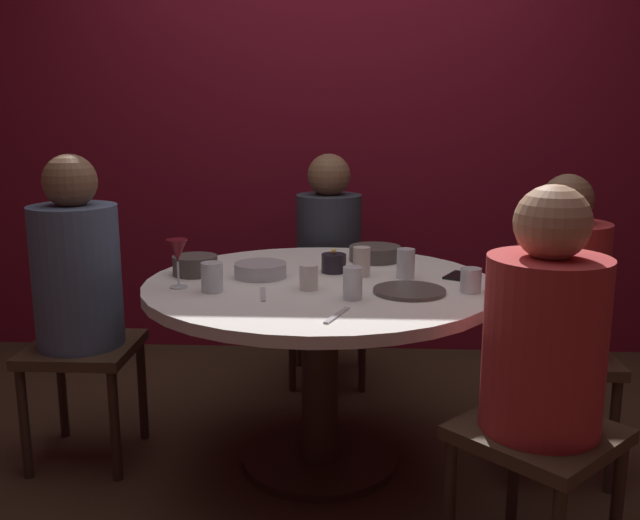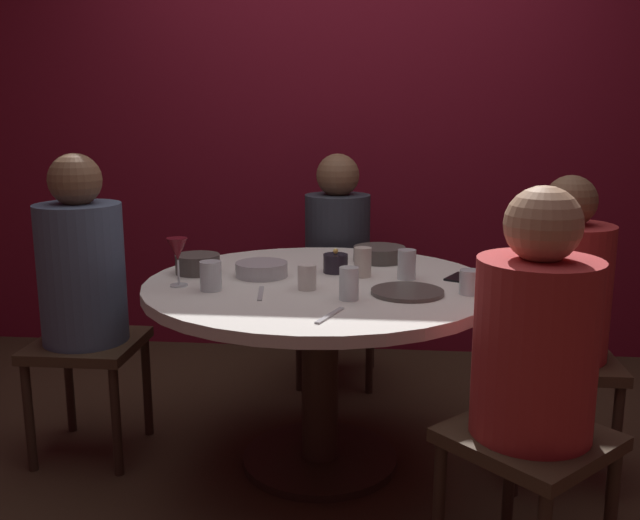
# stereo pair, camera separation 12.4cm
# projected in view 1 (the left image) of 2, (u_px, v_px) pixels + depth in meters

# --- Properties ---
(ground_plane) EXTENTS (8.00, 8.00, 0.00)m
(ground_plane) POSITION_uv_depth(u_px,v_px,m) (320.00, 462.00, 2.75)
(ground_plane) COLOR #382619
(back_wall) EXTENTS (6.00, 0.10, 2.60)m
(back_wall) POSITION_uv_depth(u_px,v_px,m) (332.00, 119.00, 3.85)
(back_wall) COLOR maroon
(back_wall) RESTS_ON ground
(dining_table) EXTENTS (1.30, 1.30, 0.73)m
(dining_table) POSITION_uv_depth(u_px,v_px,m) (320.00, 321.00, 2.63)
(dining_table) COLOR silver
(dining_table) RESTS_ON ground
(seated_diner_left) EXTENTS (0.40, 0.40, 1.19)m
(seated_diner_left) POSITION_uv_depth(u_px,v_px,m) (77.00, 277.00, 2.64)
(seated_diner_left) COLOR #3F2D1E
(seated_diner_left) RESTS_ON ground
(seated_diner_back) EXTENTS (0.40, 0.40, 1.14)m
(seated_diner_back) POSITION_uv_depth(u_px,v_px,m) (329.00, 242.00, 3.46)
(seated_diner_back) COLOR #3F2D1E
(seated_diner_back) RESTS_ON ground
(seated_diner_right) EXTENTS (0.40, 0.40, 1.13)m
(seated_diner_right) POSITION_uv_depth(u_px,v_px,m) (561.00, 292.00, 2.56)
(seated_diner_right) COLOR #3F2D1E
(seated_diner_right) RESTS_ON ground
(seated_diner_front_right) EXTENTS (0.57, 0.57, 1.16)m
(seated_diner_front_right) POSITION_uv_depth(u_px,v_px,m) (544.00, 344.00, 1.93)
(seated_diner_front_right) COLOR #3F2D1E
(seated_diner_front_right) RESTS_ON ground
(candle_holder) EXTENTS (0.10, 0.10, 0.09)m
(candle_holder) POSITION_uv_depth(u_px,v_px,m) (334.00, 263.00, 2.73)
(candle_holder) COLOR black
(candle_holder) RESTS_ON dining_table
(wine_glass) EXTENTS (0.08, 0.08, 0.18)m
(wine_glass) POSITION_uv_depth(u_px,v_px,m) (177.00, 253.00, 2.47)
(wine_glass) COLOR silver
(wine_glass) RESTS_ON dining_table
(dinner_plate) EXTENTS (0.25, 0.25, 0.01)m
(dinner_plate) POSITION_uv_depth(u_px,v_px,m) (409.00, 291.00, 2.43)
(dinner_plate) COLOR #4C4742
(dinner_plate) RESTS_ON dining_table
(cell_phone) EXTENTS (0.13, 0.16, 0.01)m
(cell_phone) POSITION_uv_depth(u_px,v_px,m) (457.00, 276.00, 2.67)
(cell_phone) COLOR black
(cell_phone) RESTS_ON dining_table
(bowl_serving_large) EXTENTS (0.20, 0.20, 0.05)m
(bowl_serving_large) POSITION_uv_depth(u_px,v_px,m) (260.00, 270.00, 2.66)
(bowl_serving_large) COLOR #B7B7BC
(bowl_serving_large) RESTS_ON dining_table
(bowl_salad_center) EXTENTS (0.17, 0.17, 0.07)m
(bowl_salad_center) POSITION_uv_depth(u_px,v_px,m) (195.00, 265.00, 2.69)
(bowl_salad_center) COLOR #4C4742
(bowl_salad_center) RESTS_ON dining_table
(bowl_small_white) EXTENTS (0.22, 0.22, 0.06)m
(bowl_small_white) POSITION_uv_depth(u_px,v_px,m) (375.00, 253.00, 2.95)
(bowl_small_white) COLOR #4C4742
(bowl_small_white) RESTS_ON dining_table
(cup_near_candle) EXTENTS (0.08, 0.08, 0.10)m
(cup_near_candle) POSITION_uv_depth(u_px,v_px,m) (212.00, 277.00, 2.44)
(cup_near_candle) COLOR silver
(cup_near_candle) RESTS_ON dining_table
(cup_by_left_diner) EXTENTS (0.07, 0.07, 0.11)m
(cup_by_left_diner) POSITION_uv_depth(u_px,v_px,m) (353.00, 283.00, 2.34)
(cup_by_left_diner) COLOR silver
(cup_by_left_diner) RESTS_ON dining_table
(cup_by_right_diner) EXTENTS (0.07, 0.07, 0.09)m
(cup_by_right_diner) POSITION_uv_depth(u_px,v_px,m) (309.00, 277.00, 2.47)
(cup_by_right_diner) COLOR silver
(cup_by_right_diner) RESTS_ON dining_table
(cup_center_front) EXTENTS (0.07, 0.07, 0.11)m
(cup_center_front) POSITION_uv_depth(u_px,v_px,m) (362.00, 262.00, 2.66)
(cup_center_front) COLOR beige
(cup_center_front) RESTS_ON dining_table
(cup_far_edge) EXTENTS (0.07, 0.07, 0.09)m
(cup_far_edge) POSITION_uv_depth(u_px,v_px,m) (471.00, 280.00, 2.43)
(cup_far_edge) COLOR silver
(cup_far_edge) RESTS_ON dining_table
(cup_beside_wine) EXTENTS (0.07, 0.07, 0.11)m
(cup_beside_wine) POSITION_uv_depth(u_px,v_px,m) (406.00, 264.00, 2.63)
(cup_beside_wine) COLOR silver
(cup_beside_wine) RESTS_ON dining_table
(fork_near_plate) EXTENTS (0.04, 0.18, 0.01)m
(fork_near_plate) POSITION_uv_depth(u_px,v_px,m) (263.00, 294.00, 2.40)
(fork_near_plate) COLOR #B7B7BC
(fork_near_plate) RESTS_ON dining_table
(knife_near_plate) EXTENTS (0.08, 0.17, 0.01)m
(knife_near_plate) POSITION_uv_depth(u_px,v_px,m) (337.00, 315.00, 2.16)
(knife_near_plate) COLOR #B7B7BC
(knife_near_plate) RESTS_ON dining_table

